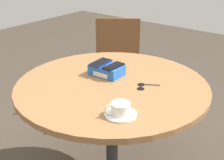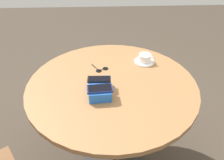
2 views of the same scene
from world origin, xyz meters
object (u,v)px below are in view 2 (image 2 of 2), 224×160
(round_table, at_px, (112,98))
(saucer, at_px, (144,61))
(phone_box, at_px, (100,89))
(phone_navy, at_px, (100,88))
(sunglasses, at_px, (101,69))
(phone_black, at_px, (99,79))
(coffee_cup, at_px, (145,58))

(round_table, relative_size, saucer, 7.25)
(round_table, height_order, saucer, saucer)
(round_table, bearing_deg, phone_box, 142.31)
(phone_navy, bearing_deg, round_table, -27.64)
(phone_box, relative_size, saucer, 1.31)
(phone_navy, xyz_separation_m, saucer, (0.38, -0.32, -0.06))
(round_table, height_order, phone_box, phone_box)
(saucer, distance_m, sunglasses, 0.32)
(phone_box, distance_m, phone_navy, 0.06)
(phone_navy, relative_size, phone_black, 1.06)
(saucer, bearing_deg, sunglasses, 105.51)
(round_table, height_order, phone_navy, phone_navy)
(round_table, distance_m, saucer, 0.36)
(coffee_cup, bearing_deg, phone_box, 136.21)
(phone_navy, relative_size, saucer, 1.01)
(coffee_cup, bearing_deg, saucer, 55.63)
(round_table, distance_m, phone_box, 0.20)
(phone_black, relative_size, coffee_cup, 1.28)
(phone_black, xyz_separation_m, coffee_cup, (0.29, -0.32, -0.03))
(saucer, relative_size, sunglasses, 1.25)
(round_table, relative_size, coffee_cup, 9.72)
(phone_navy, height_order, phone_black, phone_navy)
(phone_box, xyz_separation_m, phone_navy, (-0.04, -0.00, 0.04))
(sunglasses, bearing_deg, saucer, -74.49)
(phone_navy, distance_m, saucer, 0.50)
(saucer, bearing_deg, phone_box, 136.58)
(phone_black, bearing_deg, coffee_cup, -48.31)
(phone_box, bearing_deg, phone_black, 1.16)
(phone_black, bearing_deg, saucer, -47.92)
(saucer, bearing_deg, coffee_cup, -124.37)
(coffee_cup, bearing_deg, round_table, 133.98)
(phone_box, height_order, phone_navy, phone_navy)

